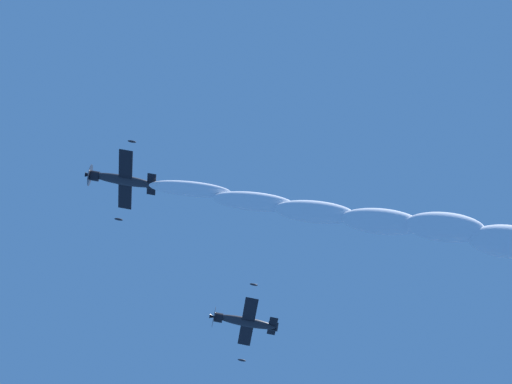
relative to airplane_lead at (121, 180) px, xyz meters
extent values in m
ellipsoid|color=#232328|center=(0.17, -0.15, -0.02)|extent=(5.43, 4.80, 1.62)
cylinder|color=black|center=(-1.91, 1.65, 0.17)|extent=(1.42, 1.52, 1.32)
cone|color=black|center=(-2.35, 2.04, 0.21)|extent=(0.86, 0.88, 0.64)
cylinder|color=#3F3F47|center=(-2.25, 1.95, 0.20)|extent=(1.75, 2.22, 2.80)
cube|color=black|center=(0.25, -0.31, -0.17)|extent=(5.48, 5.99, 3.61)
ellipsoid|color=#232328|center=(-1.85, -2.91, 1.50)|extent=(0.81, 0.75, 0.34)
ellipsoid|color=#232328|center=(2.36, 2.28, -1.84)|extent=(0.81, 0.75, 0.34)
cube|color=black|center=(2.17, -1.86, -0.16)|extent=(2.25, 2.39, 1.35)
cube|color=#232328|center=(2.37, -1.77, 0.24)|extent=(1.08, 1.09, 1.00)
ellipsoid|color=#1E232D|center=(0.09, 0.14, 0.33)|extent=(1.56, 1.51, 0.89)
ellipsoid|color=#232328|center=(18.69, 0.97, -0.24)|extent=(5.45, 4.76, 1.73)
cylinder|color=black|center=(16.62, 2.77, 0.00)|extent=(1.41, 1.53, 1.34)
cone|color=black|center=(16.18, 3.16, 0.06)|extent=(0.86, 0.88, 0.65)
cylinder|color=#3F3F47|center=(16.28, 3.07, 0.04)|extent=(1.72, 2.26, 2.81)
cube|color=black|center=(18.78, 0.81, -0.39)|extent=(5.47, 5.95, 3.70)
ellipsoid|color=#232328|center=(16.71, -1.80, 1.31)|extent=(0.81, 0.74, 0.36)
ellipsoid|color=#232328|center=(20.84, 3.41, -2.10)|extent=(0.81, 0.74, 0.36)
cube|color=black|center=(20.69, -0.74, -0.44)|extent=(2.24, 2.37, 1.39)
cube|color=#232328|center=(20.90, -0.64, -0.04)|extent=(1.07, 1.10, 1.01)
ellipsoid|color=#1E232D|center=(18.62, 1.26, 0.11)|extent=(1.56, 1.51, 0.91)
ellipsoid|color=white|center=(4.83, -4.41, -0.62)|extent=(6.85, 6.23, 2.08)
ellipsoid|color=white|center=(9.55, -8.15, -1.17)|extent=(7.09, 6.50, 2.41)
ellipsoid|color=white|center=(13.99, -11.87, -1.69)|extent=(7.33, 6.77, 2.75)
ellipsoid|color=white|center=(18.66, -15.96, -2.13)|extent=(7.57, 7.04, 3.08)
ellipsoid|color=white|center=(22.83, -20.09, -2.58)|extent=(7.81, 7.31, 3.41)
ellipsoid|color=white|center=(27.70, -23.59, -2.84)|extent=(8.05, 7.58, 3.74)
camera|label=1|loc=(-11.18, -26.79, -82.08)|focal=64.50mm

